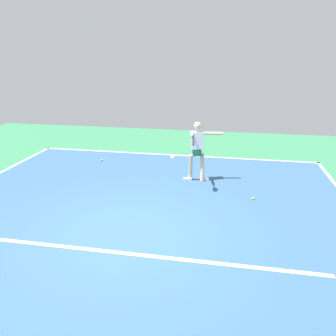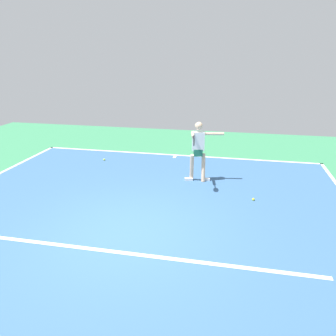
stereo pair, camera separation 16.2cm
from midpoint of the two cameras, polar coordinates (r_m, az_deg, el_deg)
ground_plane at (r=6.88m, az=-7.67°, el=-11.25°), size 19.54×19.54×0.00m
court_surface at (r=6.88m, az=-7.67°, el=-11.24°), size 10.09×11.27×0.00m
court_line_baseline_near at (r=11.88m, az=0.56°, el=2.30°), size 10.09×0.10×0.01m
court_line_service at (r=6.32m, az=-9.68°, el=-14.39°), size 7.56×0.10×0.01m
court_line_centre_mark at (r=11.70m, az=0.39°, el=2.02°), size 0.10×0.30×0.01m
tennis_player at (r=9.19m, az=4.65°, el=3.56°), size 1.07×1.22×1.74m
tennis_ball_far_corner at (r=8.51m, az=14.12°, el=-5.21°), size 0.07×0.07×0.07m
tennis_ball_near_service_line at (r=11.46m, az=-11.94°, el=1.38°), size 0.07×0.07×0.07m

